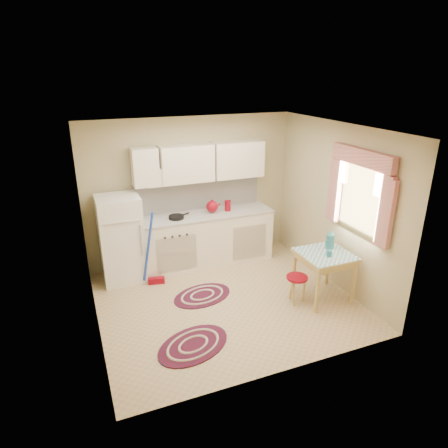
{
  "coord_description": "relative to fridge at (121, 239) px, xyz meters",
  "views": [
    {
      "loc": [
        -1.92,
        -4.7,
        3.2
      ],
      "look_at": [
        0.07,
        0.25,
        1.12
      ],
      "focal_mm": 32.0,
      "sensor_mm": 36.0,
      "label": 1
    }
  ],
  "objects": [
    {
      "name": "fridge",
      "position": [
        0.0,
        0.0,
        0.0
      ],
      "size": [
        0.65,
        0.6,
        1.4
      ],
      "primitive_type": "cube",
      "color": "white",
      "rests_on": "ground"
    },
    {
      "name": "frying_pan",
      "position": [
        0.91,
        0.0,
        0.24
      ],
      "size": [
        0.33,
        0.33,
        0.05
      ],
      "primitive_type": "cylinder",
      "rotation": [
        0.0,
        0.0,
        0.41
      ],
      "color": "black",
      "rests_on": "countertop"
    },
    {
      "name": "mug",
      "position": [
        2.63,
        -1.78,
        0.07
      ],
      "size": [
        0.08,
        0.08,
        0.1
      ],
      "primitive_type": "cylinder",
      "rotation": [
        0.0,
        0.0,
        0.02
      ],
      "color": "teal",
      "rests_on": "table"
    },
    {
      "name": "red_kettle",
      "position": [
        1.55,
        0.05,
        0.33
      ],
      "size": [
        0.25,
        0.23,
        0.22
      ],
      "primitive_type": null,
      "rotation": [
        0.0,
        0.0,
        0.15
      ],
      "color": "maroon",
      "rests_on": "countertop"
    },
    {
      "name": "rug_left",
      "position": [
        0.52,
        -2.04,
        -0.69
      ],
      "size": [
        1.16,
        0.99,
        0.02
      ],
      "primitive_type": null,
      "rotation": [
        0.0,
        0.0,
        0.4
      ],
      "color": "maroon",
      "rests_on": "ground"
    },
    {
      "name": "countertop",
      "position": [
        1.45,
        0.05,
        0.2
      ],
      "size": [
        2.27,
        0.62,
        0.04
      ],
      "primitive_type": "cube",
      "color": "#B6B4AD",
      "rests_on": "base_cabinets"
    },
    {
      "name": "rug_center",
      "position": [
        1.0,
        -0.99,
        -0.69
      ],
      "size": [
        1.04,
        0.81,
        0.02
      ],
      "primitive_type": null,
      "rotation": [
        0.0,
        0.0,
        0.24
      ],
      "color": "maroon",
      "rests_on": "ground"
    },
    {
      "name": "stool",
      "position": [
        2.22,
        -1.65,
        -0.49
      ],
      "size": [
        0.34,
        0.34,
        0.42
      ],
      "primitive_type": "cylinder",
      "rotation": [
        0.0,
        0.0,
        0.1
      ],
      "color": "maroon",
      "rests_on": "ground"
    },
    {
      "name": "base_cabinets",
      "position": [
        1.45,
        0.05,
        -0.26
      ],
      "size": [
        2.25,
        0.6,
        0.88
      ],
      "primitive_type": "cube",
      "color": "white",
      "rests_on": "ground"
    },
    {
      "name": "red_canister",
      "position": [
        1.84,
        0.05,
        0.3
      ],
      "size": [
        0.12,
        0.12,
        0.16
      ],
      "primitive_type": "cylinder",
      "rotation": [
        0.0,
        0.0,
        0.22
      ],
      "color": "maroon",
      "rests_on": "countertop"
    },
    {
      "name": "table",
      "position": [
        2.65,
        -1.68,
        -0.34
      ],
      "size": [
        0.72,
        0.72,
        0.72
      ],
      "primitive_type": "cube",
      "color": "tan",
      "rests_on": "ground"
    },
    {
      "name": "coffee_pot",
      "position": [
        2.8,
        -1.56,
        0.17
      ],
      "size": [
        0.18,
        0.17,
        0.31
      ],
      "primitive_type": null,
      "rotation": [
        0.0,
        0.0,
        0.25
      ],
      "color": "teal",
      "rests_on": "table"
    },
    {
      "name": "broom",
      "position": [
        0.45,
        -0.35,
        -0.1
      ],
      "size": [
        0.3,
        0.17,
        1.2
      ],
      "primitive_type": null,
      "rotation": [
        0.0,
        0.0,
        -0.2
      ],
      "color": "blue",
      "rests_on": "ground"
    },
    {
      "name": "room_shell",
      "position": [
        1.43,
        -1.01,
        0.9
      ],
      "size": [
        3.64,
        3.6,
        2.52
      ],
      "color": "tan",
      "rests_on": "ground"
    }
  ]
}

